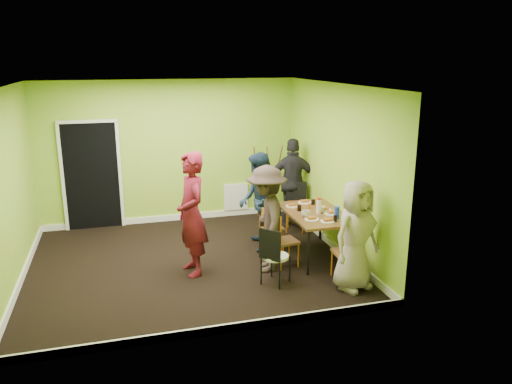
% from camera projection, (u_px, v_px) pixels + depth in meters
% --- Properties ---
extents(ground, '(5.00, 5.00, 0.00)m').
position_uv_depth(ground, '(190.00, 263.00, 8.03)').
color(ground, black).
rests_on(ground, ground).
extents(room_walls, '(5.04, 4.54, 2.82)m').
position_uv_depth(room_walls, '(186.00, 203.00, 7.81)').
color(room_walls, '#A2C232').
rests_on(room_walls, ground).
extents(dining_table, '(0.90, 1.50, 0.75)m').
position_uv_depth(dining_table, '(316.00, 216.00, 8.15)').
color(dining_table, black).
rests_on(dining_table, ground).
extents(chair_left_far, '(0.37, 0.37, 0.85)m').
position_uv_depth(chair_left_far, '(268.00, 224.00, 8.43)').
color(chair_left_far, orange).
rests_on(chair_left_far, ground).
extents(chair_left_near, '(0.41, 0.41, 0.88)m').
position_uv_depth(chair_left_near, '(281.00, 237.00, 7.78)').
color(chair_left_near, orange).
rests_on(chair_left_near, ground).
extents(chair_back_end, '(0.51, 0.55, 0.91)m').
position_uv_depth(chair_back_end, '(296.00, 196.00, 9.50)').
color(chair_back_end, orange).
rests_on(chair_back_end, ground).
extents(chair_front_end, '(0.40, 0.41, 0.91)m').
position_uv_depth(chair_front_end, '(348.00, 249.00, 7.24)').
color(chair_front_end, orange).
rests_on(chair_front_end, ground).
extents(chair_bentwood, '(0.48, 0.48, 0.87)m').
position_uv_depth(chair_bentwood, '(274.00, 254.00, 7.14)').
color(chair_bentwood, black).
rests_on(chair_bentwood, ground).
extents(easel, '(0.61, 0.58, 1.53)m').
position_uv_depth(easel, '(267.00, 183.00, 9.98)').
color(easel, brown).
rests_on(easel, ground).
extents(plate_near_left, '(0.22, 0.22, 0.01)m').
position_uv_depth(plate_near_left, '(292.00, 206.00, 8.46)').
color(plate_near_left, white).
rests_on(plate_near_left, dining_table).
extents(plate_near_right, '(0.22, 0.22, 0.01)m').
position_uv_depth(plate_near_right, '(312.00, 219.00, 7.77)').
color(plate_near_right, white).
rests_on(plate_near_right, dining_table).
extents(plate_far_back, '(0.23, 0.23, 0.01)m').
position_uv_depth(plate_far_back, '(305.00, 202.00, 8.68)').
color(plate_far_back, white).
rests_on(plate_far_back, dining_table).
extents(plate_far_front, '(0.22, 0.22, 0.01)m').
position_uv_depth(plate_far_front, '(327.00, 221.00, 7.68)').
color(plate_far_front, white).
rests_on(plate_far_front, dining_table).
extents(plate_wall_back, '(0.24, 0.24, 0.01)m').
position_uv_depth(plate_wall_back, '(324.00, 210.00, 8.25)').
color(plate_wall_back, white).
rests_on(plate_wall_back, dining_table).
extents(plate_wall_front, '(0.25, 0.25, 0.01)m').
position_uv_depth(plate_wall_front, '(332.00, 214.00, 8.06)').
color(plate_wall_front, white).
rests_on(plate_wall_front, dining_table).
extents(thermos, '(0.08, 0.08, 0.23)m').
position_uv_depth(thermos, '(319.00, 206.00, 8.06)').
color(thermos, white).
rests_on(thermos, dining_table).
extents(blue_bottle, '(0.08, 0.08, 0.20)m').
position_uv_depth(blue_bottle, '(337.00, 213.00, 7.80)').
color(blue_bottle, '#1839B4').
rests_on(blue_bottle, dining_table).
extents(orange_bottle, '(0.03, 0.03, 0.08)m').
position_uv_depth(orange_bottle, '(309.00, 206.00, 8.33)').
color(orange_bottle, orange).
rests_on(orange_bottle, dining_table).
extents(glass_mid, '(0.07, 0.07, 0.09)m').
position_uv_depth(glass_mid, '(299.00, 208.00, 8.22)').
color(glass_mid, black).
rests_on(glass_mid, dining_table).
extents(glass_back, '(0.07, 0.07, 0.09)m').
position_uv_depth(glass_back, '(313.00, 202.00, 8.57)').
color(glass_back, black).
rests_on(glass_back, dining_table).
extents(glass_front, '(0.06, 0.06, 0.10)m').
position_uv_depth(glass_front, '(335.00, 218.00, 7.68)').
color(glass_front, black).
rests_on(glass_front, dining_table).
extents(cup_a, '(0.14, 0.14, 0.11)m').
position_uv_depth(cup_a, '(306.00, 214.00, 7.89)').
color(cup_a, white).
rests_on(cup_a, dining_table).
extents(cup_b, '(0.11, 0.11, 0.10)m').
position_uv_depth(cup_b, '(322.00, 209.00, 8.14)').
color(cup_b, white).
rests_on(cup_b, dining_table).
extents(person_standing, '(0.56, 0.75, 1.88)m').
position_uv_depth(person_standing, '(192.00, 214.00, 7.43)').
color(person_standing, maroon).
rests_on(person_standing, ground).
extents(person_left_far, '(0.75, 0.90, 1.67)m').
position_uv_depth(person_left_far, '(258.00, 202.00, 8.44)').
color(person_left_far, '#142333').
rests_on(person_left_far, ground).
extents(person_left_near, '(0.82, 1.17, 1.65)m').
position_uv_depth(person_left_near, '(267.00, 219.00, 7.58)').
color(person_left_near, '#322621').
rests_on(person_left_near, ground).
extents(person_back_end, '(1.09, 0.70, 1.72)m').
position_uv_depth(person_back_end, '(293.00, 183.00, 9.61)').
color(person_back_end, black).
rests_on(person_back_end, ground).
extents(person_front_end, '(0.90, 0.75, 1.58)m').
position_uv_depth(person_front_end, '(356.00, 236.00, 6.96)').
color(person_front_end, gray).
rests_on(person_front_end, ground).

